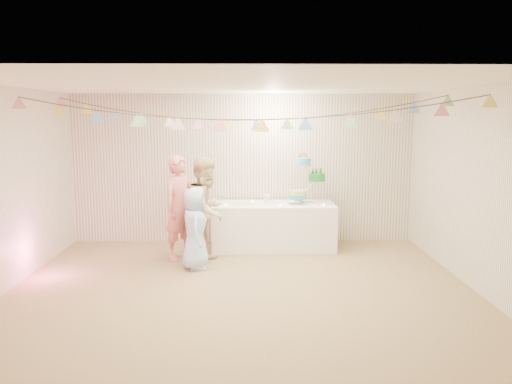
{
  "coord_description": "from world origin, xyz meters",
  "views": [
    {
      "loc": [
        0.09,
        -6.22,
        2.23
      ],
      "look_at": [
        0.2,
        0.8,
        1.15
      ],
      "focal_mm": 35.0,
      "sensor_mm": 36.0,
      "label": 1
    }
  ],
  "objects_px": {
    "cake_stand": "(306,181)",
    "person_child": "(195,228)",
    "table": "(273,226)",
    "person_adult_b": "(207,210)",
    "person_adult_a": "(180,208)"
  },
  "relations": [
    {
      "from": "cake_stand",
      "to": "person_child",
      "type": "height_order",
      "value": "cake_stand"
    },
    {
      "from": "table",
      "to": "person_child",
      "type": "bearing_deg",
      "value": -137.1
    },
    {
      "from": "cake_stand",
      "to": "person_adult_b",
      "type": "bearing_deg",
      "value": -151.89
    },
    {
      "from": "cake_stand",
      "to": "person_child",
      "type": "distance_m",
      "value": 2.18
    },
    {
      "from": "person_adult_b",
      "to": "person_child",
      "type": "distance_m",
      "value": 0.4
    },
    {
      "from": "person_child",
      "to": "cake_stand",
      "type": "bearing_deg",
      "value": -62.79
    },
    {
      "from": "table",
      "to": "person_adult_b",
      "type": "bearing_deg",
      "value": -142.56
    },
    {
      "from": "cake_stand",
      "to": "person_adult_a",
      "type": "distance_m",
      "value": 2.16
    },
    {
      "from": "cake_stand",
      "to": "person_child",
      "type": "xyz_separation_m",
      "value": [
        -1.75,
        -1.17,
        -0.54
      ]
    },
    {
      "from": "cake_stand",
      "to": "person_child",
      "type": "relative_size",
      "value": 0.66
    },
    {
      "from": "person_adult_a",
      "to": "person_child",
      "type": "bearing_deg",
      "value": -112.29
    },
    {
      "from": "table",
      "to": "cake_stand",
      "type": "height_order",
      "value": "cake_stand"
    },
    {
      "from": "cake_stand",
      "to": "table",
      "type": "bearing_deg",
      "value": -174.81
    },
    {
      "from": "person_adult_a",
      "to": "person_child",
      "type": "distance_m",
      "value": 0.62
    },
    {
      "from": "cake_stand",
      "to": "person_adult_a",
      "type": "bearing_deg",
      "value": -162.16
    }
  ]
}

